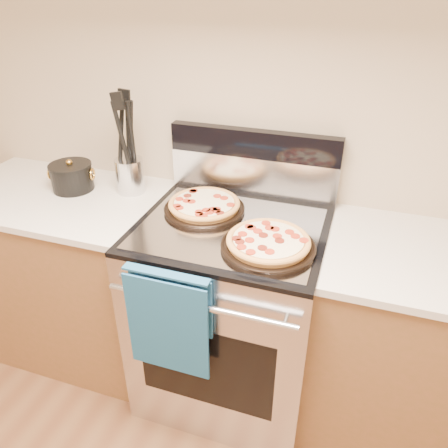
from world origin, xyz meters
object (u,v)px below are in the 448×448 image
(pepperoni_pizza_front, at_px, (268,243))
(saucepan, at_px, (72,178))
(range_body, at_px, (231,313))
(pepperoni_pizza_back, at_px, (204,206))
(utensil_crock, at_px, (130,176))

(pepperoni_pizza_front, relative_size, saucepan, 1.81)
(range_body, distance_m, pepperoni_pizza_front, 0.55)
(pepperoni_pizza_back, height_order, pepperoni_pizza_front, same)
(utensil_crock, bearing_deg, saucepan, -166.43)
(utensil_crock, bearing_deg, range_body, -17.01)
(range_body, relative_size, saucepan, 4.74)
(pepperoni_pizza_back, distance_m, utensil_crock, 0.42)
(pepperoni_pizza_back, bearing_deg, pepperoni_pizza_front, -31.54)
(range_body, height_order, pepperoni_pizza_front, pepperoni_pizza_front)
(range_body, relative_size, pepperoni_pizza_back, 2.66)
(range_body, height_order, pepperoni_pizza_back, pepperoni_pizza_back)
(pepperoni_pizza_front, bearing_deg, utensil_crock, 157.77)
(pepperoni_pizza_back, height_order, utensil_crock, utensil_crock)
(range_body, height_order, utensil_crock, utensil_crock)
(saucepan, bearing_deg, utensil_crock, 13.57)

